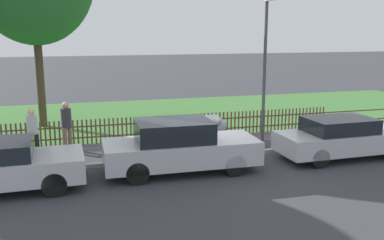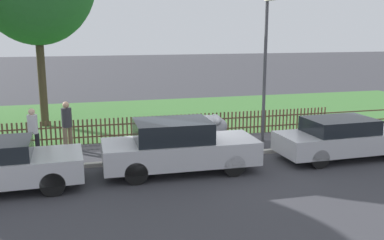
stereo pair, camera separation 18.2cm
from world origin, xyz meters
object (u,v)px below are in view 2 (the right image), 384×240
Objects in this scene: parked_car_black_saloon at (178,146)px; street_lamp at (267,54)px; parked_car_navy_estate at (343,138)px; pedestrian_near_fence at (33,130)px; pedestrian_by_lamp at (67,123)px; covered_motorcycle at (205,127)px.

street_lamp is at bearing 26.26° from parked_car_black_saloon.
parked_car_navy_estate is (5.50, -0.04, -0.09)m from parked_car_black_saloon.
street_lamp reaches higher than pedestrian_near_fence.
parked_car_black_saloon is 2.80× the size of pedestrian_near_fence.
pedestrian_by_lamp is at bearing 135.76° from parked_car_black_saloon.
street_lamp is (1.88, -0.88, 2.64)m from covered_motorcycle.
pedestrian_by_lamp reaches higher than parked_car_black_saloon.
covered_motorcycle is at bearing 124.88° from pedestrian_by_lamp.
parked_car_black_saloon is 5.50m from parked_car_navy_estate.
street_lamp is at bearing 139.39° from parked_car_navy_estate.
parked_car_navy_estate is at bearing -39.23° from street_lamp.
parked_car_navy_estate is at bearing 112.84° from pedestrian_by_lamp.
parked_car_navy_estate is 3.74m from street_lamp.
covered_motorcycle is 0.38× the size of street_lamp.
pedestrian_near_fence reaches higher than covered_motorcycle.
pedestrian_by_lamp is 7.24m from street_lamp.
pedestrian_near_fence is 0.94× the size of pedestrian_by_lamp.
pedestrian_near_fence is at bearing 162.78° from parked_car_navy_estate.
pedestrian_by_lamp is at bearing 166.48° from street_lamp.
parked_car_black_saloon reaches higher than parked_car_navy_estate.
pedestrian_near_fence is 8.17m from street_lamp.
covered_motorcycle is at bearing 145.60° from parked_car_navy_estate.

